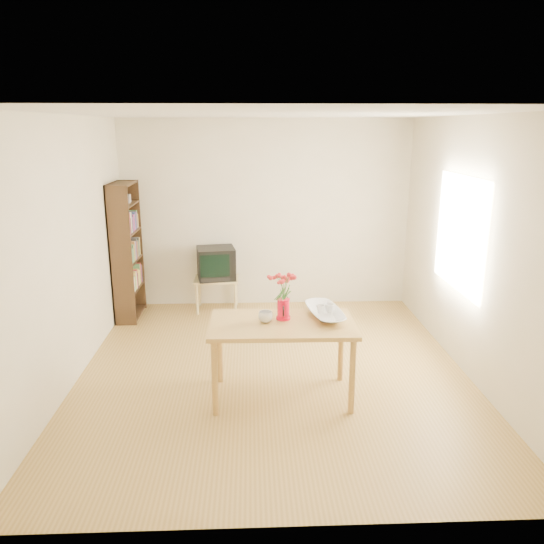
{
  "coord_description": "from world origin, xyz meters",
  "views": [
    {
      "loc": [
        -0.22,
        -5.09,
        2.49
      ],
      "look_at": [
        0.0,
        0.3,
        1.0
      ],
      "focal_mm": 35.0,
      "sensor_mm": 36.0,
      "label": 1
    }
  ],
  "objects_px": {
    "table": "(282,331)",
    "pitcher": "(283,310)",
    "bowl": "(325,295)",
    "television": "(216,262)",
    "mug": "(266,317)"
  },
  "relations": [
    {
      "from": "bowl",
      "to": "television",
      "type": "relative_size",
      "value": 0.78
    },
    {
      "from": "bowl",
      "to": "television",
      "type": "bearing_deg",
      "value": 116.3
    },
    {
      "from": "pitcher",
      "to": "mug",
      "type": "xyz_separation_m",
      "value": [
        -0.17,
        -0.08,
        -0.04
      ]
    },
    {
      "from": "table",
      "to": "television",
      "type": "distance_m",
      "value": 2.64
    },
    {
      "from": "table",
      "to": "pitcher",
      "type": "relative_size",
      "value": 6.42
    },
    {
      "from": "table",
      "to": "bowl",
      "type": "relative_size",
      "value": 3.06
    },
    {
      "from": "pitcher",
      "to": "television",
      "type": "xyz_separation_m",
      "value": [
        -0.77,
        2.43,
        -0.16
      ]
    },
    {
      "from": "mug",
      "to": "television",
      "type": "distance_m",
      "value": 2.58
    },
    {
      "from": "bowl",
      "to": "television",
      "type": "height_order",
      "value": "bowl"
    },
    {
      "from": "mug",
      "to": "bowl",
      "type": "bearing_deg",
      "value": 166.44
    },
    {
      "from": "pitcher",
      "to": "bowl",
      "type": "height_order",
      "value": "bowl"
    },
    {
      "from": "mug",
      "to": "bowl",
      "type": "xyz_separation_m",
      "value": [
        0.57,
        0.14,
        0.16
      ]
    },
    {
      "from": "bowl",
      "to": "pitcher",
      "type": "bearing_deg",
      "value": -171.33
    },
    {
      "from": "pitcher",
      "to": "table",
      "type": "bearing_deg",
      "value": -95.88
    },
    {
      "from": "television",
      "to": "table",
      "type": "bearing_deg",
      "value": -82.32
    }
  ]
}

